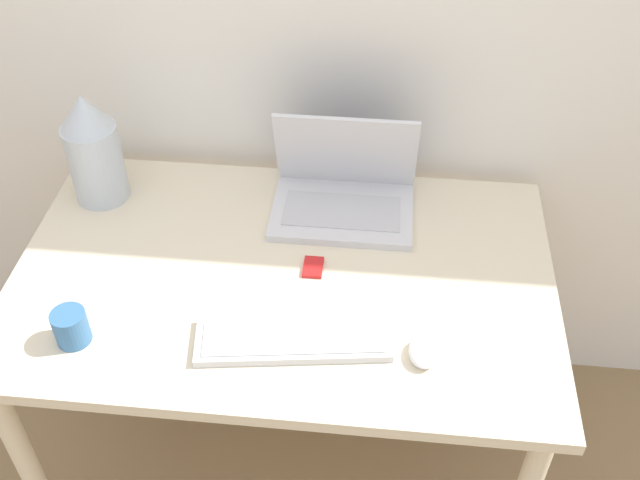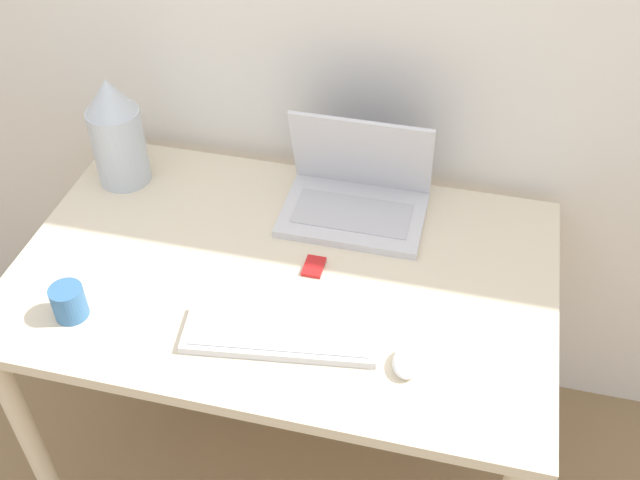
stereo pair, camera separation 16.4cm
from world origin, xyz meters
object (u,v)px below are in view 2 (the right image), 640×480
at_px(laptop, 356,193).
at_px(mug, 69,302).
at_px(keyboard, 280,335).
at_px(vase, 116,132).
at_px(mouse, 408,362).
at_px(mp3_player, 314,267).

relative_size(laptop, mug, 4.50).
relative_size(keyboard, vase, 1.42).
height_order(keyboard, vase, vase).
height_order(keyboard, mouse, mouse).
bearing_deg(mug, keyboard, 4.99).
bearing_deg(keyboard, laptop, 81.44).
xyz_separation_m(laptop, mouse, (0.20, -0.46, -0.04)).
relative_size(mouse, vase, 0.29).
height_order(laptop, vase, vase).
distance_m(laptop, mp3_player, 0.24).
bearing_deg(mug, mouse, 2.25).
height_order(laptop, mouse, laptop).
xyz_separation_m(keyboard, mug, (-0.46, -0.04, 0.03)).
height_order(mouse, vase, vase).
bearing_deg(keyboard, mp3_player, 85.71).
xyz_separation_m(mouse, mp3_player, (-0.25, 0.23, -0.01)).
relative_size(vase, mug, 3.80).
bearing_deg(mp3_player, mouse, -42.86).
bearing_deg(mouse, vase, 151.22).
relative_size(laptop, vase, 1.18).
bearing_deg(mouse, keyboard, 177.59).
bearing_deg(laptop, mug, -136.82).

